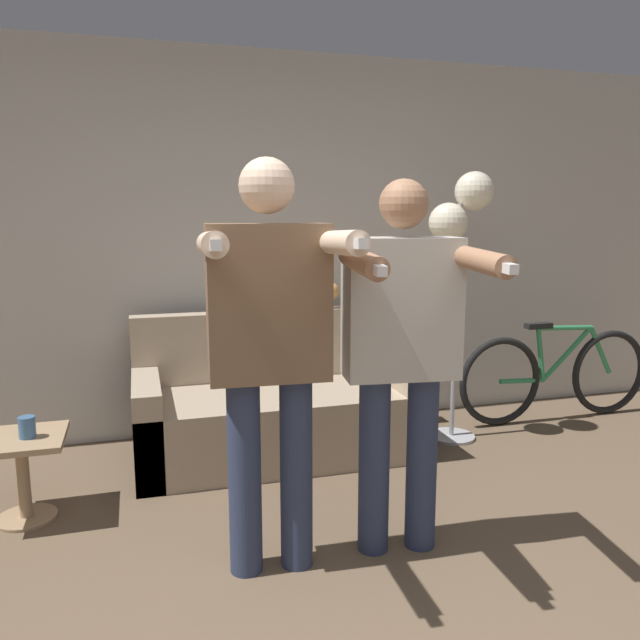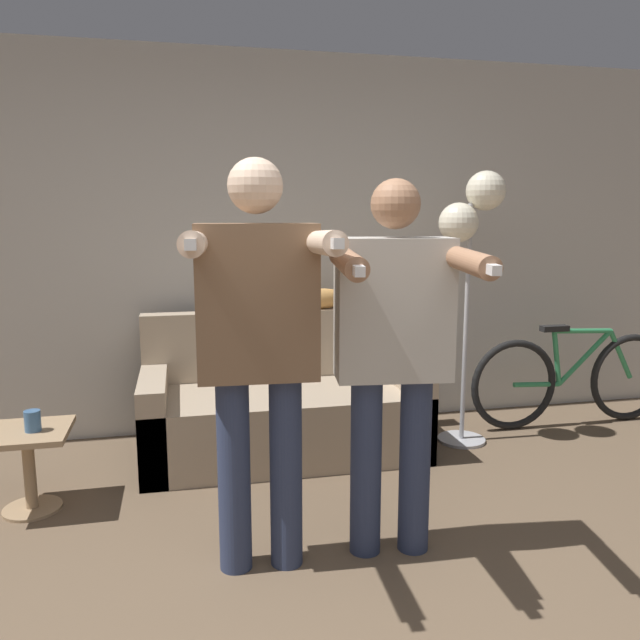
{
  "view_description": "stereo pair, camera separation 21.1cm",
  "coord_description": "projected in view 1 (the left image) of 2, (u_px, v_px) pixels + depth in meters",
  "views": [
    {
      "loc": [
        -0.57,
        -1.58,
        1.53
      ],
      "look_at": [
        0.34,
        1.51,
        0.97
      ],
      "focal_mm": 35.0,
      "sensor_mm": 36.0,
      "label": 1
    },
    {
      "loc": [
        -0.37,
        -1.63,
        1.53
      ],
      "look_at": [
        0.34,
        1.51,
        0.97
      ],
      "focal_mm": 35.0,
      "sensor_mm": 36.0,
      "label": 2
    }
  ],
  "objects": [
    {
      "name": "floor_lamp",
      "position": [
        460.0,
        225.0,
        4.05
      ],
      "size": [
        0.43,
        0.32,
        1.79
      ],
      "color": "#B2B2B7",
      "rests_on": "ground_plane"
    },
    {
      "name": "cup",
      "position": [
        27.0,
        427.0,
        3.06
      ],
      "size": [
        0.08,
        0.08,
        0.11
      ],
      "color": "#3D6693",
      "rests_on": "side_table"
    },
    {
      "name": "person_right",
      "position": [
        402.0,
        341.0,
        2.71
      ],
      "size": [
        0.62,
        0.73,
        1.67
      ],
      "rotation": [
        0.0,
        0.0,
        -0.13
      ],
      "color": "#2D3856",
      "rests_on": "ground_plane"
    },
    {
      "name": "bicycle",
      "position": [
        556.0,
        375.0,
        4.63
      ],
      "size": [
        1.6,
        0.07,
        0.74
      ],
      "color": "black",
      "rests_on": "ground_plane"
    },
    {
      "name": "couch",
      "position": [
        276.0,
        410.0,
        3.99
      ],
      "size": [
        1.75,
        0.82,
        0.88
      ],
      "color": "tan",
      "rests_on": "ground_plane"
    },
    {
      "name": "side_table",
      "position": [
        22.0,
        461.0,
        3.1
      ],
      "size": [
        0.42,
        0.42,
        0.44
      ],
      "color": "#A38460",
      "rests_on": "ground_plane"
    },
    {
      "name": "person_left",
      "position": [
        269.0,
        338.0,
        2.54
      ],
      "size": [
        0.59,
        0.7,
        1.74
      ],
      "rotation": [
        0.0,
        0.0,
        -0.06
      ],
      "color": "#2D3856",
      "rests_on": "ground_plane"
    },
    {
      "name": "cat",
      "position": [
        316.0,
        297.0,
        4.25
      ],
      "size": [
        0.43,
        0.12,
        0.17
      ],
      "color": "tan",
      "rests_on": "couch"
    },
    {
      "name": "wall_back",
      "position": [
        223.0,
        247.0,
        4.26
      ],
      "size": [
        10.0,
        0.05,
        2.6
      ],
      "color": "beige",
      "rests_on": "ground_plane"
    }
  ]
}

